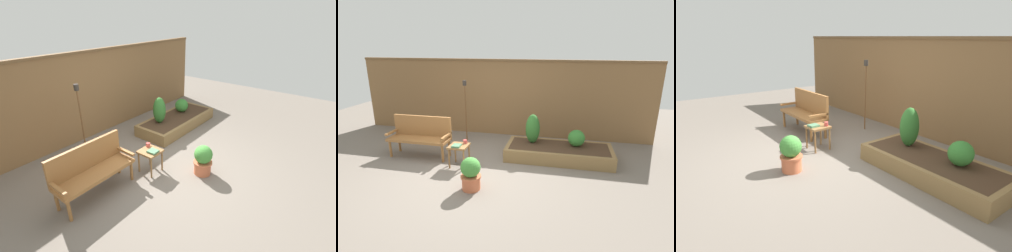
% 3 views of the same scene
% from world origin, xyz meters
% --- Properties ---
extents(ground_plane, '(14.00, 14.00, 0.00)m').
position_xyz_m(ground_plane, '(0.00, 0.00, 0.00)').
color(ground_plane, '#70665B').
extents(fence_back, '(8.40, 0.14, 2.16)m').
position_xyz_m(fence_back, '(0.00, 2.60, 1.09)').
color(fence_back, brown).
rests_on(fence_back, ground_plane).
extents(garden_bench, '(1.44, 0.48, 0.94)m').
position_xyz_m(garden_bench, '(-1.42, 0.65, 0.54)').
color(garden_bench, '#936033').
rests_on(garden_bench, ground_plane).
extents(side_table, '(0.40, 0.40, 0.48)m').
position_xyz_m(side_table, '(-0.31, 0.28, 0.40)').
color(side_table, olive).
rests_on(side_table, ground_plane).
extents(cup_on_table, '(0.11, 0.08, 0.08)m').
position_xyz_m(cup_on_table, '(-0.22, 0.42, 0.52)').
color(cup_on_table, '#CC4C47').
rests_on(cup_on_table, side_table).
extents(book_on_table, '(0.18, 0.20, 0.04)m').
position_xyz_m(book_on_table, '(-0.33, 0.19, 0.50)').
color(book_on_table, '#4C7A56').
rests_on(book_on_table, side_table).
extents(potted_boxwood, '(0.38, 0.38, 0.62)m').
position_xyz_m(potted_boxwood, '(0.26, -0.59, 0.32)').
color(potted_boxwood, '#C66642').
rests_on(potted_boxwood, ground_plane).
extents(raised_planter_bed, '(2.40, 1.00, 0.30)m').
position_xyz_m(raised_planter_bed, '(1.77, 1.14, 0.15)').
color(raised_planter_bed, olive).
rests_on(raised_planter_bed, ground_plane).
extents(shrub_near_bench, '(0.33, 0.33, 0.69)m').
position_xyz_m(shrub_near_bench, '(1.15, 1.26, 0.65)').
color(shrub_near_bench, brown).
rests_on(shrub_near_bench, raised_planter_bed).
extents(shrub_far_corner, '(0.38, 0.38, 0.38)m').
position_xyz_m(shrub_far_corner, '(2.16, 1.26, 0.49)').
color(shrub_far_corner, brown).
rests_on(shrub_far_corner, raised_planter_bed).
extents(tiki_torch, '(0.10, 0.10, 1.65)m').
position_xyz_m(tiki_torch, '(-0.74, 1.86, 1.13)').
color(tiki_torch, brown).
rests_on(tiki_torch, ground_plane).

